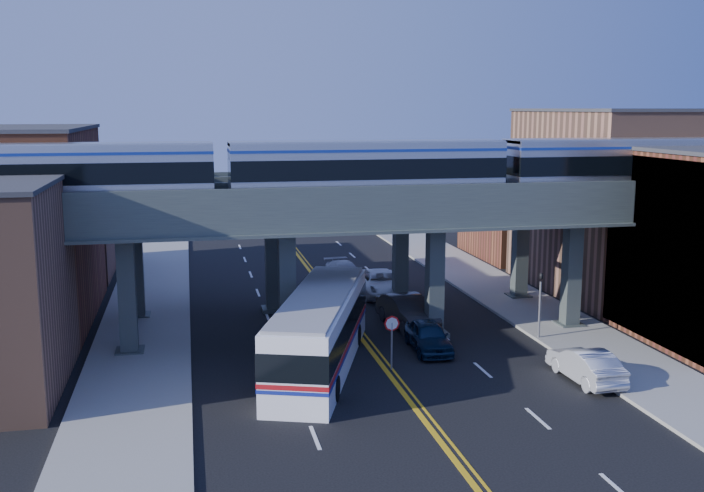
{
  "coord_description": "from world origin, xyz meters",
  "views": [
    {
      "loc": [
        -8.84,
        -31.42,
        12.2
      ],
      "look_at": [
        -0.81,
        6.84,
        5.33
      ],
      "focal_mm": 40.0,
      "sensor_mm": 36.0,
      "label": 1
    }
  ],
  "objects": [
    {
      "name": "car_lane_a",
      "position": [
        2.88,
        5.45,
        0.76
      ],
      "size": [
        2.02,
        4.55,
        1.52
      ],
      "primitive_type": "imported",
      "rotation": [
        0.0,
        0.0,
        -0.05
      ],
      "color": "#0F2139",
      "rests_on": "ground"
    },
    {
      "name": "traffic_signal",
      "position": [
        9.2,
        6.0,
        2.3
      ],
      "size": [
        0.15,
        0.18,
        4.1
      ],
      "color": "slate",
      "rests_on": "ground"
    },
    {
      "name": "car_lane_d",
      "position": [
        1.8,
        21.76,
        0.74
      ],
      "size": [
        2.53,
        5.25,
        1.47
      ],
      "primitive_type": "imported",
      "rotation": [
        0.0,
        0.0,
        0.09
      ],
      "color": "#9E9DA2",
      "rests_on": "ground"
    },
    {
      "name": "sidewalk_west",
      "position": [
        -11.5,
        10.0,
        0.08
      ],
      "size": [
        5.0,
        70.0,
        0.16
      ],
      "primitive_type": "cube",
      "color": "gray",
      "rests_on": "ground"
    },
    {
      "name": "mural_panel",
      "position": [
        14.55,
        4.0,
        4.75
      ],
      "size": [
        0.1,
        9.5,
        9.5
      ],
      "primitive_type": "cube",
      "color": "teal",
      "rests_on": "ground"
    },
    {
      "name": "building_west_c",
      "position": [
        -18.5,
        29.0,
        4.0
      ],
      "size": [
        8.0,
        10.0,
        8.0
      ],
      "primitive_type": "cube",
      "color": "#8D6149",
      "rests_on": "ground"
    },
    {
      "name": "building_east_c",
      "position": [
        18.5,
        29.0,
        4.5
      ],
      "size": [
        8.0,
        10.0,
        9.0
      ],
      "primitive_type": "cube",
      "color": "brown",
      "rests_on": "ground"
    },
    {
      "name": "ground",
      "position": [
        0.0,
        0.0,
        0.0
      ],
      "size": [
        120.0,
        120.0,
        0.0
      ],
      "primitive_type": "plane",
      "color": "black",
      "rests_on": "ground"
    },
    {
      "name": "transit_train",
      "position": [
        0.25,
        8.0,
        9.14
      ],
      "size": [
        43.95,
        2.75,
        3.2
      ],
      "color": "black",
      "rests_on": "elevated_viaduct_near"
    },
    {
      "name": "car_lane_b",
      "position": [
        3.03,
        9.84,
        0.9
      ],
      "size": [
        2.55,
        5.64,
        1.8
      ],
      "primitive_type": "imported",
      "rotation": [
        0.0,
        0.0,
        0.12
      ],
      "color": "#29292B",
      "rests_on": "ground"
    },
    {
      "name": "building_east_b",
      "position": [
        18.5,
        16.0,
        6.0
      ],
      "size": [
        8.0,
        14.0,
        12.0
      ],
      "primitive_type": "cube",
      "color": "#8D6149",
      "rests_on": "ground"
    },
    {
      "name": "transit_bus",
      "position": [
        -2.96,
        3.99,
        1.77
      ],
      "size": [
        7.13,
        13.6,
        3.44
      ],
      "rotation": [
        0.0,
        0.0,
        1.24
      ],
      "color": "white",
      "rests_on": "ground"
    },
    {
      "name": "elevated_viaduct_near",
      "position": [
        0.0,
        8.0,
        6.47
      ],
      "size": [
        52.0,
        3.6,
        7.4
      ],
      "color": "#434E4D",
      "rests_on": "ground"
    },
    {
      "name": "elevated_viaduct_far",
      "position": [
        0.0,
        15.0,
        6.47
      ],
      "size": [
        52.0,
        3.6,
        7.4
      ],
      "color": "#434E4D",
      "rests_on": "ground"
    },
    {
      "name": "stop_sign",
      "position": [
        0.3,
        3.0,
        1.76
      ],
      "size": [
        0.76,
        0.09,
        2.63
      ],
      "color": "slate",
      "rests_on": "ground"
    },
    {
      "name": "sidewalk_east",
      "position": [
        11.5,
        10.0,
        0.08
      ],
      "size": [
        5.0,
        70.0,
        0.16
      ],
      "primitive_type": "cube",
      "color": "gray",
      "rests_on": "ground"
    },
    {
      "name": "car_lane_c",
      "position": [
        3.44,
        17.64,
        0.81
      ],
      "size": [
        2.95,
        5.95,
        1.62
      ],
      "primitive_type": "imported",
      "rotation": [
        0.0,
        0.0,
        -0.05
      ],
      "color": "white",
      "rests_on": "ground"
    },
    {
      "name": "building_west_b",
      "position": [
        -18.5,
        16.0,
        5.5
      ],
      "size": [
        8.0,
        14.0,
        11.0
      ],
      "primitive_type": "cube",
      "color": "brown",
      "rests_on": "ground"
    },
    {
      "name": "car_parked_curb",
      "position": [
        8.5,
        -0.34,
        0.76
      ],
      "size": [
        1.77,
        4.69,
        1.53
      ],
      "primitive_type": "imported",
      "rotation": [
        0.0,
        0.0,
        3.17
      ],
      "color": "#BABBC0",
      "rests_on": "ground"
    }
  ]
}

